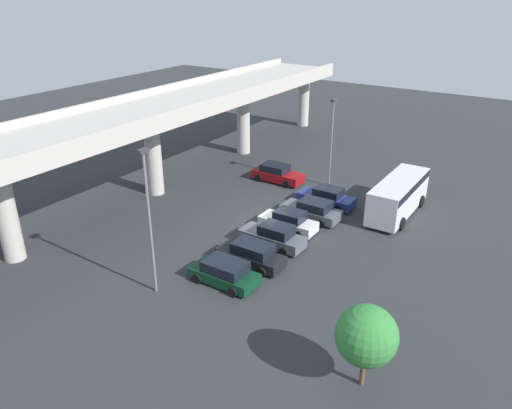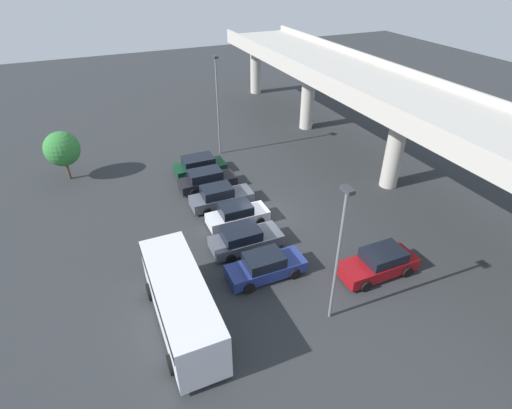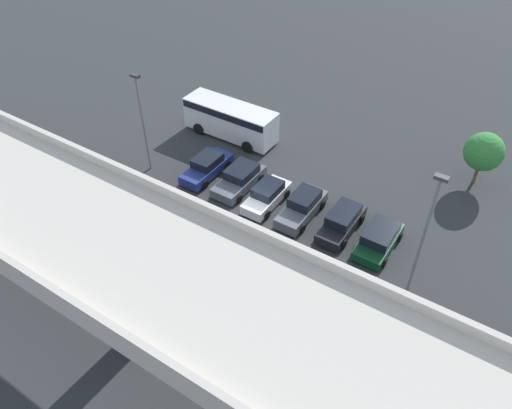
{
  "view_description": "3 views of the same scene",
  "coord_description": "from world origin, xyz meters",
  "px_view_note": "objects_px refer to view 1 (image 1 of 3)",
  "views": [
    {
      "loc": [
        -29.41,
        -18.22,
        17.18
      ],
      "look_at": [
        -1.2,
        0.18,
        2.1
      ],
      "focal_mm": 35.0,
      "sensor_mm": 36.0,
      "label": 1
    },
    {
      "loc": [
        21.91,
        -10.0,
        16.66
      ],
      "look_at": [
        0.64,
        -0.7,
        1.63
      ],
      "focal_mm": 28.0,
      "sensor_mm": 36.0,
      "label": 2
    },
    {
      "loc": [
        -14.18,
        21.46,
        23.52
      ],
      "look_at": [
        -0.17,
        -0.08,
        1.31
      ],
      "focal_mm": 35.0,
      "sensor_mm": 36.0,
      "label": 3
    }
  ],
  "objects_px": {
    "parked_car_0": "(224,272)",
    "lamp_post_near_aisle": "(332,136)",
    "parked_car_6": "(277,174)",
    "tree_front_left": "(366,336)",
    "parked_car_3": "(289,221)",
    "lamp_post_mid_lot": "(149,213)",
    "parked_car_2": "(273,236)",
    "shuttle_bus": "(399,194)",
    "parked_car_4": "(312,210)",
    "parked_car_5": "(327,197)",
    "parked_car_1": "(251,254)"
  },
  "relations": [
    {
      "from": "shuttle_bus",
      "to": "parked_car_3",
      "type": "bearing_deg",
      "value": 141.24
    },
    {
      "from": "parked_car_2",
      "to": "shuttle_bus",
      "type": "relative_size",
      "value": 0.58
    },
    {
      "from": "shuttle_bus",
      "to": "lamp_post_near_aisle",
      "type": "bearing_deg",
      "value": 70.18
    },
    {
      "from": "parked_car_1",
      "to": "lamp_post_near_aisle",
      "type": "distance_m",
      "value": 16.21
    },
    {
      "from": "parked_car_1",
      "to": "tree_front_left",
      "type": "distance_m",
      "value": 12.14
    },
    {
      "from": "parked_car_1",
      "to": "parked_car_5",
      "type": "distance_m",
      "value": 11.39
    },
    {
      "from": "lamp_post_near_aisle",
      "to": "lamp_post_mid_lot",
      "type": "xyz_separation_m",
      "value": [
        -21.36,
        1.3,
        0.53
      ]
    },
    {
      "from": "parked_car_0",
      "to": "parked_car_3",
      "type": "relative_size",
      "value": 1.0
    },
    {
      "from": "parked_car_5",
      "to": "shuttle_bus",
      "type": "bearing_deg",
      "value": -163.62
    },
    {
      "from": "parked_car_6",
      "to": "parked_car_5",
      "type": "bearing_deg",
      "value": -21.51
    },
    {
      "from": "lamp_post_near_aisle",
      "to": "parked_car_4",
      "type": "bearing_deg",
      "value": -164.72
    },
    {
      "from": "parked_car_6",
      "to": "tree_front_left",
      "type": "xyz_separation_m",
      "value": [
        -20.05,
        -16.59,
        2.01
      ]
    },
    {
      "from": "parked_car_5",
      "to": "lamp_post_near_aisle",
      "type": "distance_m",
      "value": 6.06
    },
    {
      "from": "tree_front_left",
      "to": "parked_car_4",
      "type": "bearing_deg",
      "value": 34.77
    },
    {
      "from": "parked_car_1",
      "to": "parked_car_2",
      "type": "relative_size",
      "value": 0.97
    },
    {
      "from": "parked_car_5",
      "to": "parked_car_6",
      "type": "relative_size",
      "value": 0.98
    },
    {
      "from": "parked_car_0",
      "to": "lamp_post_near_aisle",
      "type": "height_order",
      "value": "lamp_post_near_aisle"
    },
    {
      "from": "parked_car_2",
      "to": "parked_car_4",
      "type": "relative_size",
      "value": 1.01
    },
    {
      "from": "parked_car_3",
      "to": "lamp_post_mid_lot",
      "type": "relative_size",
      "value": 0.48
    },
    {
      "from": "parked_car_3",
      "to": "tree_front_left",
      "type": "xyz_separation_m",
      "value": [
        -11.86,
        -10.69,
        2.04
      ]
    },
    {
      "from": "parked_car_1",
      "to": "parked_car_4",
      "type": "relative_size",
      "value": 0.98
    },
    {
      "from": "parked_car_0",
      "to": "tree_front_left",
      "type": "relative_size",
      "value": 1.03
    },
    {
      "from": "shuttle_bus",
      "to": "lamp_post_near_aisle",
      "type": "xyz_separation_m",
      "value": [
        2.62,
        7.28,
        2.94
      ]
    },
    {
      "from": "parked_car_5",
      "to": "parked_car_6",
      "type": "height_order",
      "value": "parked_car_6"
    },
    {
      "from": "lamp_post_mid_lot",
      "to": "parked_car_0",
      "type": "bearing_deg",
      "value": -44.39
    },
    {
      "from": "parked_car_0",
      "to": "parked_car_1",
      "type": "height_order",
      "value": "parked_car_1"
    },
    {
      "from": "parked_car_2",
      "to": "parked_car_3",
      "type": "bearing_deg",
      "value": -83.73
    },
    {
      "from": "parked_car_1",
      "to": "shuttle_bus",
      "type": "xyz_separation_m",
      "value": [
        12.99,
        -5.44,
        0.99
      ]
    },
    {
      "from": "shuttle_bus",
      "to": "lamp_post_near_aisle",
      "type": "relative_size",
      "value": 1.02
    },
    {
      "from": "shuttle_bus",
      "to": "lamp_post_mid_lot",
      "type": "relative_size",
      "value": 0.9
    },
    {
      "from": "parked_car_2",
      "to": "parked_car_3",
      "type": "distance_m",
      "value": 2.73
    },
    {
      "from": "parked_car_6",
      "to": "lamp_post_mid_lot",
      "type": "bearing_deg",
      "value": -80.76
    },
    {
      "from": "parked_car_3",
      "to": "lamp_post_mid_lot",
      "type": "height_order",
      "value": "lamp_post_mid_lot"
    },
    {
      "from": "parked_car_4",
      "to": "parked_car_1",
      "type": "bearing_deg",
      "value": 89.13
    },
    {
      "from": "parked_car_4",
      "to": "lamp_post_mid_lot",
      "type": "relative_size",
      "value": 0.52
    },
    {
      "from": "lamp_post_mid_lot",
      "to": "tree_front_left",
      "type": "distance_m",
      "value": 13.62
    },
    {
      "from": "parked_car_3",
      "to": "parked_car_4",
      "type": "bearing_deg",
      "value": -101.32
    },
    {
      "from": "parked_car_2",
      "to": "tree_front_left",
      "type": "height_order",
      "value": "tree_front_left"
    },
    {
      "from": "parked_car_3",
      "to": "tree_front_left",
      "type": "relative_size",
      "value": 1.04
    },
    {
      "from": "parked_car_3",
      "to": "parked_car_6",
      "type": "xyz_separation_m",
      "value": [
        8.2,
        5.91,
        0.03
      ]
    },
    {
      "from": "parked_car_4",
      "to": "parked_car_6",
      "type": "bearing_deg",
      "value": -40.19
    },
    {
      "from": "lamp_post_near_aisle",
      "to": "shuttle_bus",
      "type": "bearing_deg",
      "value": -109.82
    },
    {
      "from": "parked_car_3",
      "to": "parked_car_2",
      "type": "bearing_deg",
      "value": 96.27
    },
    {
      "from": "parked_car_0",
      "to": "tree_front_left",
      "type": "xyz_separation_m",
      "value": [
        -3.44,
        -10.45,
        2.04
      ]
    },
    {
      "from": "parked_car_3",
      "to": "shuttle_bus",
      "type": "xyz_separation_m",
      "value": [
        7.3,
        -5.86,
        1.01
      ]
    },
    {
      "from": "parked_car_0",
      "to": "lamp_post_near_aisle",
      "type": "relative_size",
      "value": 0.55
    },
    {
      "from": "parked_car_1",
      "to": "tree_front_left",
      "type": "height_order",
      "value": "tree_front_left"
    },
    {
      "from": "lamp_post_mid_lot",
      "to": "parked_car_5",
      "type": "bearing_deg",
      "value": -10.36
    },
    {
      "from": "parked_car_1",
      "to": "lamp_post_mid_lot",
      "type": "height_order",
      "value": "lamp_post_mid_lot"
    },
    {
      "from": "parked_car_2",
      "to": "lamp_post_mid_lot",
      "type": "xyz_separation_m",
      "value": [
        -8.71,
        3.01,
        4.44
      ]
    }
  ]
}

